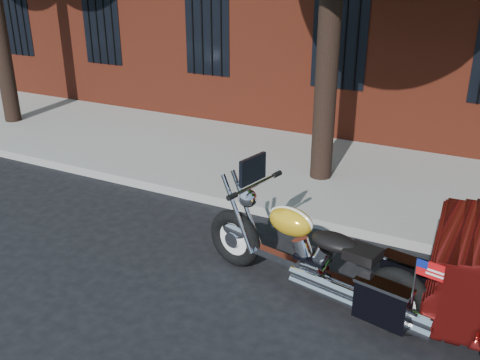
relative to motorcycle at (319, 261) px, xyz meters
The scene contains 4 objects.
ground 1.75m from the motorcycle, 167.95° to the left, with size 120.00×120.00×0.00m, color black.
curb 2.42m from the motorcycle, 133.46° to the left, with size 40.00×0.16×0.15m, color gray.
sidewalk 3.99m from the motorcycle, 114.42° to the left, with size 40.00×3.60×0.15m, color gray.
motorcycle is the anchor object (origin of this frame).
Camera 1 is at (3.24, -5.27, 3.57)m, focal length 40.00 mm.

